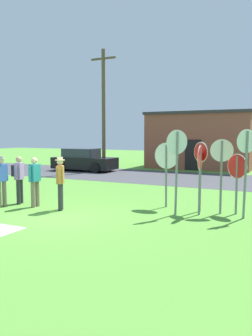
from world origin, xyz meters
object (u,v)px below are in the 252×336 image
(person_near_signs, at_px, (1,178))
(person_in_teal, at_px, (35,179))
(utility_pole, at_px, (104,108))
(person_on_left, at_px, (19,176))
(stop_sign_rear_right, at_px, (200,168))
(person_in_blue, at_px, (60,180))
(stop_sign_center_cluster, at_px, (177,157))
(stop_sign_leaning_right, at_px, (221,164))
(stop_sign_leaning_left, at_px, (237,173))
(stop_sign_rear_left, at_px, (200,165))
(stop_sign_tallest, at_px, (166,163))
(stop_sign_low_front, at_px, (246,159))
(parked_car_on_street, at_px, (84,161))

(person_near_signs, bearing_deg, person_in_teal, 27.64)
(utility_pole, bearing_deg, person_on_left, -75.45)
(stop_sign_rear_right, bearing_deg, person_in_blue, -162.16)
(stop_sign_center_cluster, distance_m, person_on_left, 5.67)
(utility_pole, distance_m, stop_sign_leaning_right, 13.44)
(stop_sign_leaning_right, bearing_deg, stop_sign_leaning_left, 19.91)
(stop_sign_rear_left, relative_size, stop_sign_tallest, 1.02)
(stop_sign_leaning_right, bearing_deg, utility_pole, 136.26)
(stop_sign_leaning_left, relative_size, stop_sign_low_front, 0.72)
(stop_sign_leaning_left, relative_size, person_in_teal, 1.11)
(stop_sign_center_cluster, xyz_separation_m, person_in_blue, (-3.59, -1.04, -0.79))
(stop_sign_tallest, relative_size, person_near_signs, 1.26)
(utility_pole, distance_m, person_in_blue, 12.34)
(person_on_left, relative_size, person_in_blue, 0.97)
(person_in_teal, height_order, person_in_blue, person_in_blue)
(person_near_signs, bearing_deg, utility_pole, 103.07)
(stop_sign_rear_right, bearing_deg, stop_sign_rear_left, 103.32)
(person_on_left, xyz_separation_m, person_in_teal, (0.87, -0.15, -0.03))
(stop_sign_rear_left, height_order, stop_sign_low_front, stop_sign_low_front)
(stop_sign_rear_left, bearing_deg, stop_sign_tallest, 171.25)
(stop_sign_rear_right, distance_m, person_in_blue, 4.47)
(person_in_teal, bearing_deg, stop_sign_center_cluster, 12.32)
(stop_sign_leaning_left, distance_m, stop_sign_rear_right, 1.18)
(utility_pole, xyz_separation_m, person_near_signs, (2.66, -11.45, -3.18))
(stop_sign_rear_left, distance_m, stop_sign_rear_right, 0.46)
(stop_sign_rear_right, height_order, person_in_teal, stop_sign_rear_right)
(parked_car_on_street, bearing_deg, person_in_teal, -64.47)
(person_on_left, height_order, person_in_blue, person_in_blue)
(stop_sign_leaning_left, distance_m, person_on_left, 7.41)
(stop_sign_leaning_left, height_order, person_in_teal, stop_sign_leaning_left)
(stop_sign_leaning_left, bearing_deg, person_near_signs, -161.23)
(stop_sign_low_front, bearing_deg, person_in_teal, -167.70)
(stop_sign_leaning_right, height_order, person_in_teal, stop_sign_leaning_right)
(stop_sign_low_front, distance_m, stop_sign_rear_right, 1.35)
(stop_sign_leaning_left, height_order, person_on_left, stop_sign_leaning_left)
(stop_sign_tallest, relative_size, person_in_blue, 1.26)
(stop_sign_rear_left, bearing_deg, stop_sign_leaning_right, 0.35)
(stop_sign_center_cluster, distance_m, person_in_blue, 3.82)
(stop_sign_tallest, bearing_deg, person_in_blue, -145.57)
(utility_pole, bearing_deg, stop_sign_leaning_right, -43.74)
(stop_sign_center_cluster, relative_size, person_on_left, 1.54)
(stop_sign_leaning_left, distance_m, person_in_teal, 6.61)
(stop_sign_center_cluster, relative_size, person_in_blue, 1.50)
(person_near_signs, bearing_deg, stop_sign_rear_left, 20.47)
(stop_sign_leaning_right, relative_size, person_on_left, 1.38)
(parked_car_on_street, xyz_separation_m, stop_sign_low_front, (11.70, -9.17, 1.08))
(person_on_left, bearing_deg, person_in_teal, -9.91)
(person_in_teal, bearing_deg, person_on_left, 170.09)
(stop_sign_rear_right, bearing_deg, stop_sign_tallest, 154.29)
(stop_sign_leaning_right, distance_m, stop_sign_leaning_left, 0.56)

